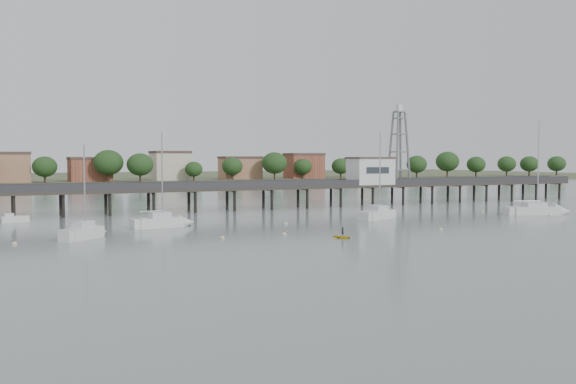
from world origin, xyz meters
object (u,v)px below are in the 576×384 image
lattice_tower (399,148)px  pier (249,188)px  yellow_dinghy (343,238)px  sailboat_c (383,214)px  sailboat_b (168,222)px  sailboat_a (89,232)px  sailboat_d (545,211)px  white_tender (14,219)px

lattice_tower → pier: bearing=-180.0°
yellow_dinghy → pier: bearing=64.1°
sailboat_c → sailboat_b: bearing=153.4°
pier → sailboat_a: (-31.38, -29.79, -3.14)m
sailboat_c → sailboat_d: sailboat_d is taller
sailboat_d → yellow_dinghy: sailboat_d is taller
sailboat_c → white_tender: size_ratio=3.58×
pier → sailboat_b: 29.94m
sailboat_a → white_tender: size_ratio=2.90×
sailboat_d → sailboat_b: size_ratio=1.24×
pier → sailboat_b: size_ratio=11.43×
sailboat_a → sailboat_c: 43.94m
yellow_dinghy → white_tender: bearing=114.1°
pier → yellow_dinghy: size_ratio=64.37×
pier → sailboat_c: (12.15, -23.77, -3.15)m
pier → sailboat_b: (-20.16, -21.91, -3.15)m
sailboat_d → lattice_tower: bearing=123.9°
lattice_tower → white_tender: size_ratio=4.07×
sailboat_b → white_tender: size_ratio=3.45×
sailboat_a → sailboat_b: 13.71m
pier → lattice_tower: bearing=0.0°
sailboat_a → sailboat_d: size_ratio=0.68×
sailboat_d → yellow_dinghy: 46.75m
pier → sailboat_a: bearing=-136.5°
pier → sailboat_c: size_ratio=11.01×
sailboat_c → sailboat_d: bearing=-34.2°
sailboat_a → sailboat_b: sailboat_b is taller
pier → sailboat_c: bearing=-62.9°
sailboat_d → white_tender: 81.22m
yellow_dinghy → sailboat_d: bearing=-2.7°
sailboat_a → yellow_dinghy: (26.06, -12.18, -0.65)m
sailboat_a → sailboat_b: bearing=-7.4°
pier → sailboat_a: 43.39m
lattice_tower → white_tender: lattice_tower is taller
sailboat_a → sailboat_d: sailboat_d is taller
lattice_tower → yellow_dinghy: (-36.82, -41.98, -11.10)m
lattice_tower → sailboat_a: lattice_tower is taller
sailboat_b → white_tender: (-18.18, 15.61, -0.20)m
sailboat_b → yellow_dinghy: 24.97m
sailboat_a → sailboat_b: size_ratio=0.84×
yellow_dinghy → sailboat_c: bearing=27.5°
white_tender → sailboat_d: bearing=-22.3°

